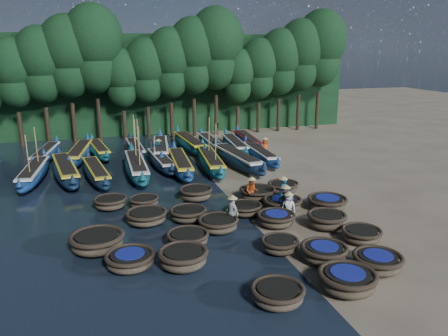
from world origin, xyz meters
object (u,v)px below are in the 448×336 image
object	(u,v)px
long_boat_9	(46,154)
coracle_19	(327,202)
coracle_18	(282,204)
coracle_11	(188,238)
coracle_20	(111,202)
coracle_22	(196,193)
coracle_6	(183,258)
coracle_21	(144,202)
fisherman_2	(252,190)
coracle_12	(218,224)
long_boat_5	(180,164)
coracle_23	(258,193)
long_boat_3	(137,167)
fisherman_6	(265,148)
fisherman_0	(289,206)
long_boat_0	(34,173)
coracle_5	(130,260)
coracle_3	(347,280)
long_boat_4	(161,161)
long_boat_13	(161,149)
coracle_15	(147,217)
long_boat_8	(260,154)
long_boat_16	(235,145)
fisherman_4	(233,211)
long_boat_15	(210,143)
long_boat_12	(135,149)
long_boat_1	(65,170)
fisherman_1	(283,192)
coracle_7	(280,244)
coracle_2	(278,294)
coracle_10	(97,241)
coracle_9	(361,234)
long_boat_10	(80,153)
coracle_14	(327,220)
coracle_17	(245,209)
fisherman_3	(286,201)
long_boat_11	(99,150)
coracle_24	(283,187)
coracle_4	(378,262)
coracle_8	(324,252)
coracle_16	(188,214)
fisherman_5	(159,149)
long_boat_6	(211,161)
long_boat_2	(96,172)

from	to	relation	value
long_boat_9	coracle_19	bearing A→B (deg)	-36.56
coracle_18	coracle_11	bearing A→B (deg)	-155.59
coracle_20	coracle_22	world-z (taller)	coracle_22
coracle_6	coracle_19	distance (m)	9.96
coracle_21	fisherman_2	bearing A→B (deg)	-10.71
coracle_12	long_boat_5	xyz separation A→B (m)	(0.39, 11.05, 0.18)
coracle_23	long_boat_3	xyz separation A→B (m)	(-6.29, 7.30, 0.20)
fisherman_6	fisherman_0	bearing A→B (deg)	-114.83
long_boat_0	coracle_5	bearing A→B (deg)	-65.02
coracle_3	long_boat_4	distance (m)	19.59
long_boat_3	long_boat_13	world-z (taller)	long_boat_3
coracle_3	coracle_15	size ratio (longest dim) A/B	1.11
long_boat_0	long_boat_8	bearing A→B (deg)	7.15
coracle_12	long_boat_5	size ratio (longest dim) A/B	0.27
long_boat_16	fisherman_4	distance (m)	16.65
coracle_5	long_boat_15	size ratio (longest dim) A/B	0.35
long_boat_12	fisherman_4	distance (m)	17.17
long_boat_1	fisherman_1	xyz separation A→B (m)	(11.81, -9.69, 0.40)
coracle_7	long_boat_5	size ratio (longest dim) A/B	0.20
coracle_2	coracle_10	xyz separation A→B (m)	(-5.95, 6.11, 0.09)
coracle_9	coracle_22	xyz separation A→B (m)	(-6.01, 7.79, 0.08)
long_boat_10	long_boat_15	xyz separation A→B (m)	(11.09, 1.19, -0.09)
coracle_14	coracle_17	world-z (taller)	coracle_14
coracle_2	coracle_21	world-z (taller)	coracle_2
coracle_23	fisherman_4	bearing A→B (deg)	-127.79
fisherman_2	fisherman_6	xyz separation A→B (m)	(4.77, 9.64, 0.06)
long_boat_0	fisherman_3	world-z (taller)	long_boat_0
long_boat_11	long_boat_1	bearing A→B (deg)	-118.82
coracle_3	coracle_24	world-z (taller)	coracle_3
coracle_23	long_boat_4	size ratio (longest dim) A/B	0.32
coracle_4	coracle_8	bearing A→B (deg)	140.03
coracle_16	coracle_18	size ratio (longest dim) A/B	0.89
long_boat_12	fisherman_5	distance (m)	2.70
long_boat_9	fisherman_4	bearing A→B (deg)	-50.37
fisherman_0	long_boat_13	bearing A→B (deg)	135.42
coracle_22	long_boat_16	distance (m)	12.91
coracle_24	long_boat_6	bearing A→B (deg)	114.17
coracle_9	fisherman_6	size ratio (longest dim) A/B	1.21
coracle_18	fisherman_0	xyz separation A→B (m)	(-0.27, -1.31, 0.38)
coracle_23	long_boat_6	size ratio (longest dim) A/B	0.28
coracle_3	long_boat_3	world-z (taller)	long_boat_3
coracle_16	fisherman_6	world-z (taller)	fisherman_6
coracle_14	coracle_18	world-z (taller)	coracle_14
long_boat_11	fisherman_5	world-z (taller)	fisherman_5
coracle_6	long_boat_16	distance (m)	20.99
fisherman_2	coracle_16	bearing A→B (deg)	-136.28
coracle_18	fisherman_0	distance (m)	1.39
coracle_9	long_boat_2	size ratio (longest dim) A/B	0.29
long_boat_12	coracle_4	bearing A→B (deg)	-73.64
coracle_4	fisherman_0	xyz separation A→B (m)	(-1.11, 5.98, 0.38)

